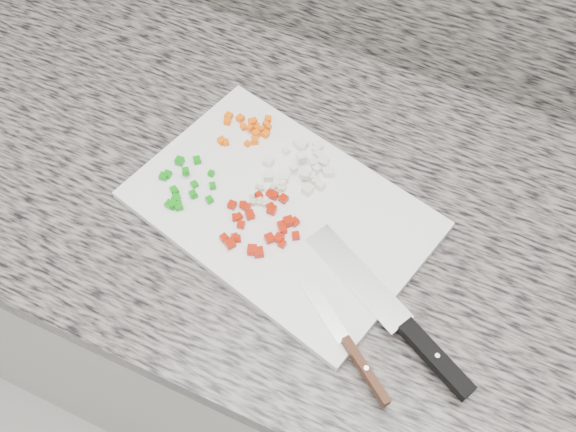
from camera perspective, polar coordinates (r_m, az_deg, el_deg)
name	(u,v)px	position (r m, az deg, el deg)	size (l,w,h in m)	color
cabinet	(339,337)	(1.33, 4.59, -10.71)	(3.92, 0.62, 0.86)	beige
countertop	(361,222)	(0.92, 6.48, -0.50)	(3.96, 0.64, 0.04)	slate
cutting_board	(281,210)	(0.90, -0.63, 0.53)	(0.40, 0.27, 0.01)	white
carrot_pile	(248,129)	(0.97, -3.56, 7.77)	(0.08, 0.08, 0.02)	#FF6205
onion_pile	(305,166)	(0.92, 1.50, 4.44)	(0.10, 0.10, 0.02)	silver
green_pepper_pile	(183,186)	(0.92, -9.28, 2.63)	(0.09, 0.10, 0.02)	#0C8A0D
red_pepper_pile	(263,225)	(0.87, -2.27, -0.81)	(0.11, 0.11, 0.01)	#AD1502
garlic_pile	(265,196)	(0.90, -2.05, 1.79)	(0.04, 0.05, 0.01)	beige
chef_knife	(407,329)	(0.82, 10.57, -9.84)	(0.26, 0.16, 0.02)	silver
paring_knife	(355,355)	(0.79, 5.95, -12.18)	(0.16, 0.12, 0.02)	silver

